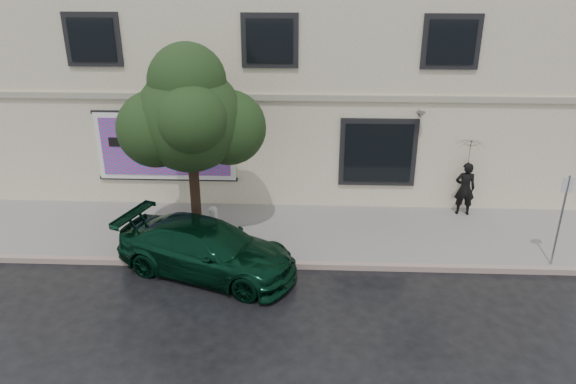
{
  "coord_description": "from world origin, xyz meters",
  "views": [
    {
      "loc": [
        1.18,
        -10.96,
        7.61
      ],
      "look_at": [
        0.62,
        2.2,
        1.82
      ],
      "focal_mm": 35.0,
      "sensor_mm": 36.0,
      "label": 1
    }
  ],
  "objects_px": {
    "pedestrian": "(465,189)",
    "fire_hydrant": "(214,220)",
    "car": "(207,249)",
    "street_tree": "(190,120)"
  },
  "relations": [
    {
      "from": "pedestrian",
      "to": "fire_hydrant",
      "type": "distance_m",
      "value": 7.49
    },
    {
      "from": "pedestrian",
      "to": "car",
      "type": "bearing_deg",
      "value": 28.97
    },
    {
      "from": "car",
      "to": "fire_hydrant",
      "type": "relative_size",
      "value": 5.46
    },
    {
      "from": "car",
      "to": "fire_hydrant",
      "type": "distance_m",
      "value": 1.81
    },
    {
      "from": "street_tree",
      "to": "car",
      "type": "bearing_deg",
      "value": -69.37
    },
    {
      "from": "car",
      "to": "fire_hydrant",
      "type": "bearing_deg",
      "value": 24.25
    },
    {
      "from": "pedestrian",
      "to": "fire_hydrant",
      "type": "bearing_deg",
      "value": 15.96
    },
    {
      "from": "pedestrian",
      "to": "fire_hydrant",
      "type": "xyz_separation_m",
      "value": [
        -7.31,
        -1.6,
        -0.41
      ]
    },
    {
      "from": "car",
      "to": "fire_hydrant",
      "type": "xyz_separation_m",
      "value": [
        -0.13,
        1.8,
        -0.11
      ]
    },
    {
      "from": "car",
      "to": "street_tree",
      "type": "xyz_separation_m",
      "value": [
        -0.48,
        1.29,
        2.96
      ]
    }
  ]
}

